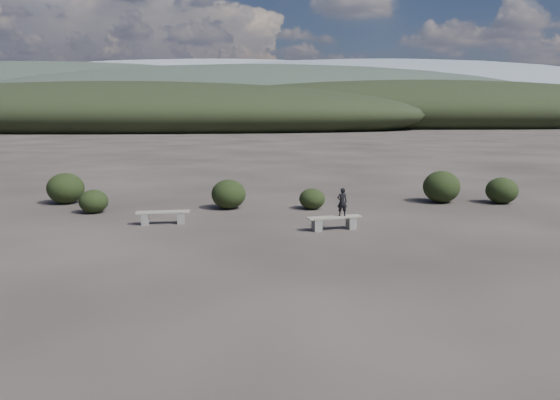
{
  "coord_description": "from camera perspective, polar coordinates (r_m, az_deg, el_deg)",
  "views": [
    {
      "loc": [
        -0.77,
        -10.68,
        3.41
      ],
      "look_at": [
        -0.23,
        3.5,
        1.1
      ],
      "focal_mm": 35.0,
      "sensor_mm": 36.0,
      "label": 1
    }
  ],
  "objects": [
    {
      "name": "mountain_ridges",
      "position": [
        349.88,
        -3.35,
        10.46
      ],
      "size": [
        500.0,
        400.0,
        56.0
      ],
      "color": "black",
      "rests_on": "ground"
    },
    {
      "name": "shrub_e",
      "position": [
        21.99,
        22.16,
        0.93
      ],
      "size": [
        1.17,
        1.17,
        0.98
      ],
      "primitive_type": "ellipsoid",
      "color": "black",
      "rests_on": "ground"
    },
    {
      "name": "shrub_b",
      "position": [
        19.34,
        -5.4,
        0.62
      ],
      "size": [
        1.21,
        1.21,
        1.04
      ],
      "primitive_type": "ellipsoid",
      "color": "black",
      "rests_on": "ground"
    },
    {
      "name": "seated_person",
      "position": [
        15.9,
        6.51,
        -0.21
      ],
      "size": [
        0.32,
        0.23,
        0.82
      ],
      "primitive_type": "imported",
      "rotation": [
        0.0,
        0.0,
        3.25
      ],
      "color": "black",
      "rests_on": "bench_right"
    },
    {
      "name": "shrub_c",
      "position": [
        19.23,
        3.39,
        0.13
      ],
      "size": [
        0.92,
        0.92,
        0.73
      ],
      "primitive_type": "ellipsoid",
      "color": "black",
      "rests_on": "ground"
    },
    {
      "name": "ground",
      "position": [
        11.24,
        1.86,
        -8.43
      ],
      "size": [
        1200.0,
        1200.0,
        0.0
      ],
      "primitive_type": "plane",
      "color": "#2A2420",
      "rests_on": "ground"
    },
    {
      "name": "shrub_a",
      "position": [
        19.52,
        -18.9,
        -0.13
      ],
      "size": [
        0.97,
        0.97,
        0.79
      ],
      "primitive_type": "ellipsoid",
      "color": "black",
      "rests_on": "ground"
    },
    {
      "name": "shrub_d",
      "position": [
        21.43,
        16.52,
        1.34
      ],
      "size": [
        1.38,
        1.38,
        1.2
      ],
      "primitive_type": "ellipsoid",
      "color": "black",
      "rests_on": "ground"
    },
    {
      "name": "bench_left",
      "position": [
        17.02,
        -12.12,
        -1.68
      ],
      "size": [
        1.64,
        0.54,
        0.4
      ],
      "rotation": [
        0.0,
        0.0,
        0.13
      ],
      "color": "slate",
      "rests_on": "ground"
    },
    {
      "name": "shrub_f",
      "position": [
        21.86,
        -21.49,
        1.15
      ],
      "size": [
        1.35,
        1.35,
        1.15
      ],
      "primitive_type": "ellipsoid",
      "color": "black",
      "rests_on": "ground"
    },
    {
      "name": "bench_right",
      "position": [
        15.91,
        5.69,
        -2.28
      ],
      "size": [
        1.64,
        0.72,
        0.4
      ],
      "rotation": [
        0.0,
        0.0,
        0.25
      ],
      "color": "slate",
      "rests_on": "ground"
    }
  ]
}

